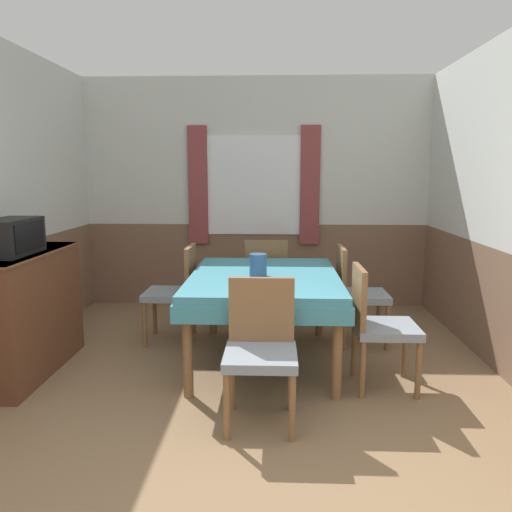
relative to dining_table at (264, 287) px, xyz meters
name	(u,v)px	position (x,y,z in m)	size (l,w,h in m)	color
wall_back	(256,193)	(-0.14, 1.82, 0.68)	(4.30, 0.09, 2.60)	silver
wall_right	(510,206)	(1.84, -0.14, 0.67)	(0.05, 4.27, 2.60)	silver
dining_table	(264,287)	(0.00, 0.00, 0.00)	(1.21, 1.57, 0.73)	teal
chair_right_near	(377,322)	(0.82, -0.48, -0.14)	(0.44, 0.44, 0.89)	brown
chair_left_far	(176,289)	(-0.82, 0.48, -0.14)	(0.44, 0.44, 0.89)	brown
chair_head_window	(266,278)	(0.00, 1.00, -0.14)	(0.44, 0.44, 0.89)	brown
chair_right_far	(356,290)	(0.82, 0.48, -0.14)	(0.44, 0.44, 0.89)	brown
chair_head_near	(261,345)	(0.00, -1.00, -0.14)	(0.44, 0.44, 0.89)	brown
sideboard	(24,312)	(-1.85, -0.30, -0.15)	(0.46, 1.21, 0.95)	brown
tv	(11,237)	(-1.84, -0.41, 0.45)	(0.29, 0.52, 0.26)	black
vase	(258,265)	(-0.05, -0.07, 0.19)	(0.14, 0.14, 0.18)	#335684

